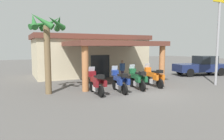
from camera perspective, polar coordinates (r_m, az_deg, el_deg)
The scene contains 10 objects.
ground_plane at distance 13.12m, azimuth 10.21°, elevation -6.28°, with size 80.00×80.00×0.00m, color #514F4C.
motel_building at distance 21.12m, azimuth -5.61°, elevation 4.23°, with size 11.51×11.01×3.98m.
motorcycle_maroon at distance 12.50m, azimuth -4.27°, elevation -3.56°, with size 0.73×2.21×1.61m.
motorcycle_blue at distance 13.09m, azimuth 2.12°, elevation -3.10°, with size 0.78×2.21×1.61m.
motorcycle_green at distance 14.15m, azimuth 6.94°, elevation -2.43°, with size 0.82×2.21×1.61m.
motorcycle_orange at distance 15.21m, azimuth 11.34°, elevation -1.89°, with size 0.73×2.21×1.61m.
pedestrian at distance 17.47m, azimuth 2.84°, elevation 0.28°, with size 0.53×0.32×1.72m.
pickup_truck_navy at distance 22.77m, azimuth 23.24°, elevation 1.04°, with size 5.52×3.19×1.95m.
palm_tree_roadside at distance 13.06m, azimuth -17.34°, elevation 8.95°, with size 2.15×2.24×4.90m.
roadside_sign at distance 17.41m, azimuth 27.23°, elevation 11.95°, with size 1.40×0.18×7.14m.
Camera 1 is at (-7.95, -10.04, 2.86)m, focal length 33.41 mm.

